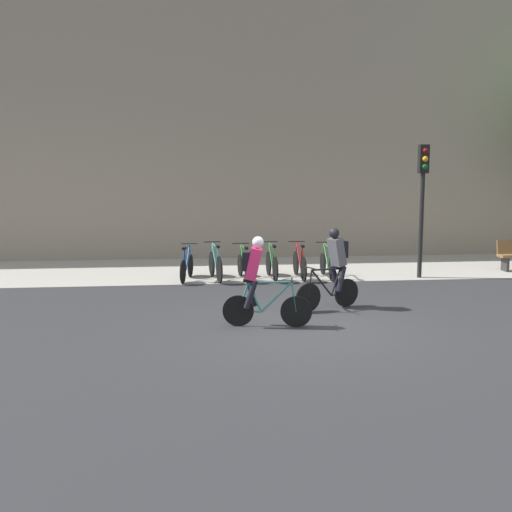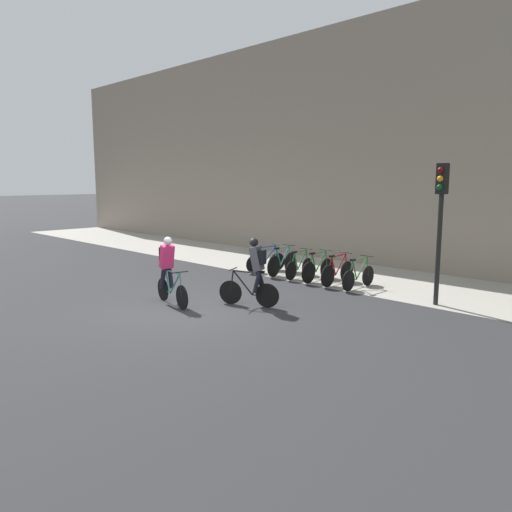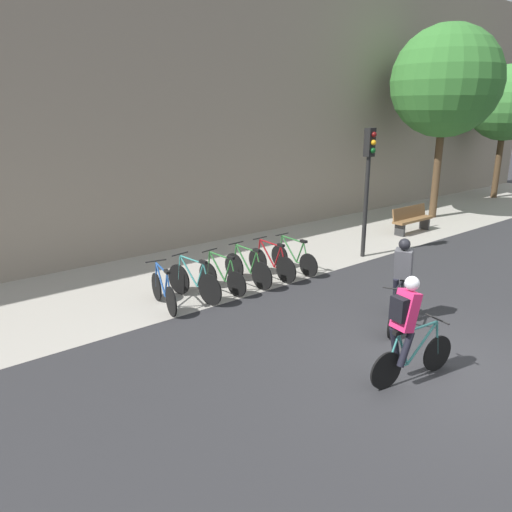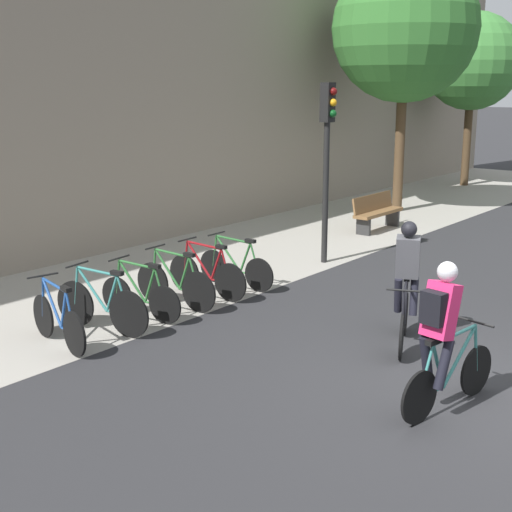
{
  "view_description": "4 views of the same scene",
  "coord_description": "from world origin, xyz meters",
  "px_view_note": "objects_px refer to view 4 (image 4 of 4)",
  "views": [
    {
      "loc": [
        -2.17,
        -11.82,
        3.13
      ],
      "look_at": [
        -0.6,
        3.24,
        0.91
      ],
      "focal_mm": 45.0,
      "sensor_mm": 36.0,
      "label": 1
    },
    {
      "loc": [
        9.67,
        -7.22,
        3.17
      ],
      "look_at": [
        -0.18,
        2.56,
        1.06
      ],
      "focal_mm": 35.0,
      "sensor_mm": 36.0,
      "label": 2
    },
    {
      "loc": [
        -7.06,
        -3.77,
        4.11
      ],
      "look_at": [
        -0.92,
        3.67,
        1.23
      ],
      "focal_mm": 35.0,
      "sensor_mm": 36.0,
      "label": 3
    },
    {
      "loc": [
        -7.87,
        -2.89,
        3.59
      ],
      "look_at": [
        -0.68,
        2.87,
        1.34
      ],
      "focal_mm": 50.0,
      "sensor_mm": 36.0,
      "label": 4
    }
  ],
  "objects_px": {
    "parked_bike_2": "(140,295)",
    "traffic_light_pole": "(327,140)",
    "parked_bike_4": "(207,274)",
    "cyclist_grey": "(407,278)",
    "parked_bike_5": "(236,266)",
    "cyclist_pink": "(442,333)",
    "bench": "(377,211)",
    "parked_bike_1": "(101,305)",
    "parked_bike_3": "(175,283)",
    "parked_bike_0": "(58,320)"
  },
  "relations": [
    {
      "from": "cyclist_pink",
      "to": "cyclist_grey",
      "type": "bearing_deg",
      "value": 36.73
    },
    {
      "from": "parked_bike_1",
      "to": "parked_bike_4",
      "type": "distance_m",
      "value": 2.29
    },
    {
      "from": "cyclist_grey",
      "to": "parked_bike_4",
      "type": "height_order",
      "value": "cyclist_grey"
    },
    {
      "from": "cyclist_pink",
      "to": "parked_bike_2",
      "type": "xyz_separation_m",
      "value": [
        0.17,
        5.03,
        -0.57
      ]
    },
    {
      "from": "parked_bike_2",
      "to": "traffic_light_pole",
      "type": "bearing_deg",
      "value": -3.04
    },
    {
      "from": "parked_bike_1",
      "to": "bench",
      "type": "xyz_separation_m",
      "value": [
        9.12,
        0.55,
        0.06
      ]
    },
    {
      "from": "parked_bike_2",
      "to": "parked_bike_5",
      "type": "relative_size",
      "value": 0.94
    },
    {
      "from": "cyclist_pink",
      "to": "cyclist_grey",
      "type": "relative_size",
      "value": 1.0
    },
    {
      "from": "parked_bike_3",
      "to": "traffic_light_pole",
      "type": "relative_size",
      "value": 0.47
    },
    {
      "from": "parked_bike_1",
      "to": "bench",
      "type": "bearing_deg",
      "value": 3.43
    },
    {
      "from": "cyclist_grey",
      "to": "parked_bike_3",
      "type": "xyz_separation_m",
      "value": [
        -0.88,
        3.67,
        -0.54
      ]
    },
    {
      "from": "parked_bike_3",
      "to": "parked_bike_4",
      "type": "distance_m",
      "value": 0.76
    },
    {
      "from": "parked_bike_4",
      "to": "parked_bike_2",
      "type": "bearing_deg",
      "value": -179.99
    },
    {
      "from": "cyclist_grey",
      "to": "parked_bike_4",
      "type": "relative_size",
      "value": 1.03
    },
    {
      "from": "parked_bike_0",
      "to": "parked_bike_3",
      "type": "bearing_deg",
      "value": 0.01
    },
    {
      "from": "parked_bike_1",
      "to": "parked_bike_5",
      "type": "distance_m",
      "value": 3.05
    },
    {
      "from": "parked_bike_2",
      "to": "parked_bike_5",
      "type": "distance_m",
      "value": 2.29
    },
    {
      "from": "parked_bike_1",
      "to": "traffic_light_pole",
      "type": "xyz_separation_m",
      "value": [
        5.56,
        -0.26,
        2.08
      ]
    },
    {
      "from": "parked_bike_4",
      "to": "cyclist_grey",
      "type": "bearing_deg",
      "value": -88.18
    },
    {
      "from": "parked_bike_0",
      "to": "parked_bike_5",
      "type": "bearing_deg",
      "value": -0.02
    },
    {
      "from": "cyclist_pink",
      "to": "bench",
      "type": "height_order",
      "value": "cyclist_pink"
    },
    {
      "from": "cyclist_grey",
      "to": "parked_bike_5",
      "type": "distance_m",
      "value": 3.77
    },
    {
      "from": "parked_bike_2",
      "to": "cyclist_grey",
      "type": "bearing_deg",
      "value": -65.95
    },
    {
      "from": "cyclist_pink",
      "to": "parked_bike_1",
      "type": "distance_m",
      "value": 5.09
    },
    {
      "from": "traffic_light_pole",
      "to": "bench",
      "type": "relative_size",
      "value": 1.97
    },
    {
      "from": "parked_bike_3",
      "to": "parked_bike_5",
      "type": "relative_size",
      "value": 1.0
    },
    {
      "from": "cyclist_pink",
      "to": "bench",
      "type": "relative_size",
      "value": 0.96
    },
    {
      "from": "cyclist_grey",
      "to": "parked_bike_5",
      "type": "bearing_deg",
      "value": 80.02
    },
    {
      "from": "parked_bike_3",
      "to": "parked_bike_4",
      "type": "relative_size",
      "value": 0.99
    },
    {
      "from": "parked_bike_4",
      "to": "parked_bike_5",
      "type": "xyz_separation_m",
      "value": [
        0.76,
        -0.0,
        -0.02
      ]
    },
    {
      "from": "parked_bike_1",
      "to": "parked_bike_5",
      "type": "bearing_deg",
      "value": -0.04
    },
    {
      "from": "parked_bike_0",
      "to": "parked_bike_3",
      "type": "xyz_separation_m",
      "value": [
        2.29,
        0.0,
        0.02
      ]
    },
    {
      "from": "bench",
      "to": "parked_bike_1",
      "type": "bearing_deg",
      "value": -176.57
    },
    {
      "from": "parked_bike_0",
      "to": "parked_bike_4",
      "type": "height_order",
      "value": "parked_bike_4"
    },
    {
      "from": "parked_bike_4",
      "to": "traffic_light_pole",
      "type": "xyz_separation_m",
      "value": [
        3.27,
        -0.26,
        2.09
      ]
    },
    {
      "from": "bench",
      "to": "cyclist_grey",
      "type": "bearing_deg",
      "value": -147.85
    },
    {
      "from": "parked_bike_3",
      "to": "parked_bike_5",
      "type": "bearing_deg",
      "value": -0.07
    },
    {
      "from": "parked_bike_5",
      "to": "parked_bike_0",
      "type": "bearing_deg",
      "value": 179.98
    },
    {
      "from": "parked_bike_2",
      "to": "bench",
      "type": "xyz_separation_m",
      "value": [
        8.35,
        0.55,
        0.1
      ]
    },
    {
      "from": "traffic_light_pole",
      "to": "parked_bike_1",
      "type": "bearing_deg",
      "value": 177.36
    },
    {
      "from": "parked_bike_3",
      "to": "cyclist_pink",
      "type": "bearing_deg",
      "value": -100.54
    },
    {
      "from": "parked_bike_2",
      "to": "parked_bike_3",
      "type": "height_order",
      "value": "parked_bike_3"
    },
    {
      "from": "parked_bike_2",
      "to": "traffic_light_pole",
      "type": "height_order",
      "value": "traffic_light_pole"
    },
    {
      "from": "cyclist_grey",
      "to": "bench",
      "type": "bearing_deg",
      "value": 32.15
    },
    {
      "from": "parked_bike_3",
      "to": "parked_bike_2",
      "type": "bearing_deg",
      "value": -179.94
    },
    {
      "from": "parked_bike_2",
      "to": "parked_bike_5",
      "type": "xyz_separation_m",
      "value": [
        2.29,
        -0.0,
        0.0
      ]
    },
    {
      "from": "parked_bike_5",
      "to": "bench",
      "type": "bearing_deg",
      "value": 5.16
    },
    {
      "from": "cyclist_pink",
      "to": "bench",
      "type": "bearing_deg",
      "value": 33.16
    },
    {
      "from": "parked_bike_3",
      "to": "traffic_light_pole",
      "type": "bearing_deg",
      "value": -3.63
    },
    {
      "from": "parked_bike_0",
      "to": "parked_bike_5",
      "type": "relative_size",
      "value": 0.96
    }
  ]
}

